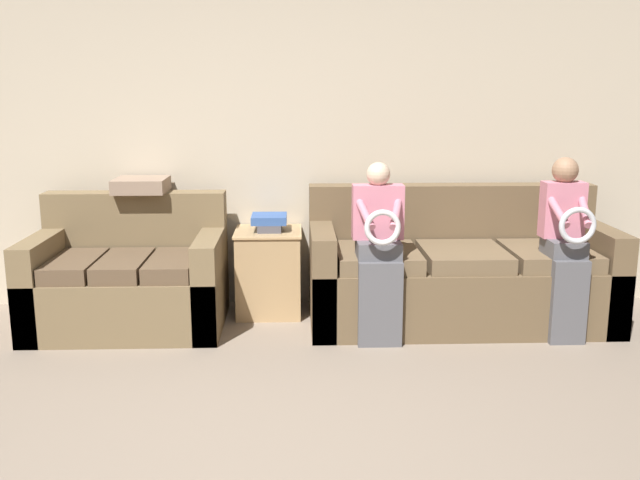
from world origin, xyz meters
The scene contains 8 objects.
wall_back centered at (0.00, 3.00, 1.27)m, with size 6.84×0.06×2.55m.
couch_main centered at (1.37, 2.48, 0.34)m, with size 2.10×0.90×0.94m.
couch_side centered at (-0.95, 2.46, 0.32)m, with size 1.30×0.88×0.90m.
child_left_seated centered at (0.75, 2.10, 0.64)m, with size 0.34×0.37×1.17m.
child_right_seated centered at (1.98, 2.10, 0.67)m, with size 0.28×0.37×1.20m.
side_shelf centered at (0.01, 2.70, 0.32)m, with size 0.48×0.50×0.62m.
book_stack centered at (0.02, 2.71, 0.69)m, with size 0.25×0.27×0.11m.
throw_pillow centered at (-0.90, 2.75, 0.95)m, with size 0.37×0.37×0.10m.
Camera 1 is at (0.21, -2.39, 1.65)m, focal length 40.00 mm.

